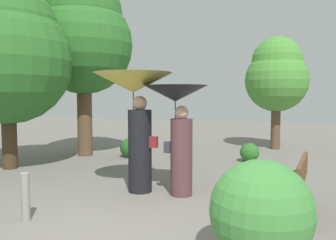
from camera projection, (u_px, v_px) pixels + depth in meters
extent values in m
plane|color=slate|center=(111.00, 240.00, 4.11)|extent=(40.00, 40.00, 0.00)
cylinder|color=black|center=(140.00, 151.00, 6.14)|extent=(0.43, 0.43, 1.51)
sphere|color=tan|center=(140.00, 103.00, 6.08)|extent=(0.27, 0.27, 0.27)
cylinder|color=#333338|center=(133.00, 115.00, 6.14)|extent=(0.02, 0.02, 0.83)
cone|color=#D8C64C|center=(133.00, 83.00, 6.10)|extent=(1.44, 1.44, 0.36)
cube|color=maroon|center=(154.00, 142.00, 6.02)|extent=(0.14, 0.10, 0.20)
cylinder|color=#563338|center=(181.00, 157.00, 5.92)|extent=(0.39, 0.39, 1.36)
sphere|color=tan|center=(182.00, 113.00, 5.86)|extent=(0.24, 0.24, 0.24)
cylinder|color=#333338|center=(175.00, 123.00, 5.92)|extent=(0.02, 0.02, 0.77)
cone|color=black|center=(175.00, 93.00, 5.88)|extent=(1.14, 1.14, 0.29)
cube|color=#333342|center=(168.00, 147.00, 6.00)|extent=(0.14, 0.10, 0.20)
cylinder|color=#38383D|center=(279.00, 186.00, 5.75)|extent=(0.06, 0.06, 0.44)
cylinder|color=#38383D|center=(300.00, 188.00, 5.60)|extent=(0.06, 0.06, 0.44)
cylinder|color=#38383D|center=(265.00, 210.00, 4.55)|extent=(0.06, 0.06, 0.44)
cylinder|color=#38383D|center=(292.00, 213.00, 4.40)|extent=(0.06, 0.06, 0.44)
cube|color=brown|center=(285.00, 182.00, 5.06)|extent=(0.69, 1.55, 0.08)
cube|color=brown|center=(302.00, 171.00, 4.94)|extent=(0.32, 1.49, 0.35)
cylinder|color=brown|center=(84.00, 82.00, 9.79)|extent=(0.43, 0.43, 4.31)
sphere|color=#2D6B28|center=(83.00, 45.00, 9.71)|extent=(2.85, 2.85, 2.85)
sphere|color=#2D6B28|center=(83.00, 14.00, 9.65)|extent=(2.28, 2.28, 2.28)
cylinder|color=brown|center=(276.00, 104.00, 11.02)|extent=(0.30, 0.30, 3.01)
sphere|color=#4C9338|center=(277.00, 80.00, 10.97)|extent=(2.04, 2.04, 2.04)
sphere|color=#4C9338|center=(277.00, 62.00, 10.92)|extent=(1.63, 1.63, 1.63)
cylinder|color=#42301E|center=(8.00, 97.00, 8.02)|extent=(0.35, 0.35, 3.45)
sphere|color=#2D6B28|center=(7.00, 61.00, 7.95)|extent=(3.01, 3.01, 3.01)
sphere|color=#2D6B28|center=(6.00, 31.00, 7.90)|extent=(2.41, 2.41, 2.41)
sphere|color=#428C3D|center=(261.00, 211.00, 3.53)|extent=(1.09, 1.09, 1.09)
sphere|color=#2D6B28|center=(249.00, 152.00, 8.94)|extent=(0.51, 0.51, 0.51)
sphere|color=#235B23|center=(129.00, 148.00, 9.62)|extent=(0.54, 0.54, 0.54)
cylinder|color=gray|center=(25.00, 197.00, 4.70)|extent=(0.12, 0.12, 0.69)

